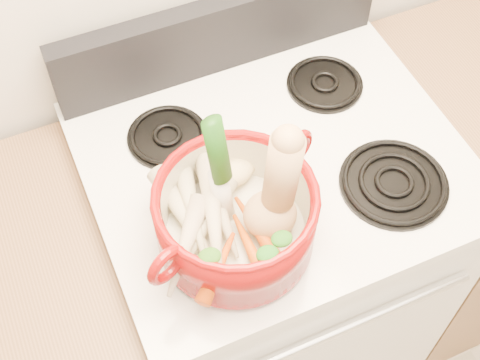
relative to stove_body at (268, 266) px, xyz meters
name	(u,v)px	position (x,y,z in m)	size (l,w,h in m)	color
stove_body	(268,266)	(0.00, 0.00, 0.00)	(0.76, 0.65, 0.92)	silver
cooktop	(275,162)	(0.00, 0.00, 0.47)	(0.78, 0.67, 0.03)	white
control_backsplash	(219,34)	(0.00, 0.30, 0.58)	(0.76, 0.05, 0.18)	black
oven_handle	(344,329)	(0.00, -0.34, 0.32)	(0.02, 0.02, 0.60)	silver
burner_front_left	(222,249)	(-0.19, -0.16, 0.50)	(0.22, 0.22, 0.02)	black
burner_front_right	(394,182)	(0.19, -0.16, 0.50)	(0.22, 0.22, 0.02)	black
burner_back_left	(167,136)	(-0.19, 0.14, 0.50)	(0.17, 0.17, 0.02)	black
burner_back_right	(325,83)	(0.19, 0.14, 0.50)	(0.17, 0.17, 0.02)	black
dutch_oven	(236,218)	(-0.16, -0.15, 0.58)	(0.29, 0.29, 0.15)	maroon
pot_handle_left	(167,265)	(-0.31, -0.22, 0.63)	(0.08, 0.08, 0.02)	maroon
pot_handle_right	(297,148)	(-0.01, -0.09, 0.63)	(0.08, 0.08, 0.02)	maroon
squash	(272,189)	(-0.10, -0.17, 0.66)	(0.10, 0.10, 0.25)	tan
leek	(221,172)	(-0.17, -0.11, 0.67)	(0.04, 0.04, 0.26)	white
ginger	(233,172)	(-0.12, -0.05, 0.56)	(0.09, 0.06, 0.05)	#D2BF81
parsnip_0	(189,222)	(-0.24, -0.12, 0.57)	(0.05, 0.05, 0.24)	beige
parsnip_1	(205,224)	(-0.21, -0.14, 0.57)	(0.04, 0.04, 0.20)	beige
parsnip_2	(220,209)	(-0.18, -0.12, 0.57)	(0.04, 0.04, 0.19)	beige
parsnip_3	(185,245)	(-0.26, -0.17, 0.58)	(0.04, 0.04, 0.19)	beige
parsnip_4	(192,209)	(-0.22, -0.11, 0.58)	(0.04, 0.04, 0.20)	beige
parsnip_5	(213,217)	(-0.20, -0.14, 0.59)	(0.05, 0.05, 0.25)	beige
carrot_0	(251,250)	(-0.16, -0.21, 0.56)	(0.03, 0.03, 0.15)	#D04A0A
carrot_1	(218,268)	(-0.22, -0.23, 0.56)	(0.03, 0.03, 0.14)	#DB5A0A
carrot_2	(257,230)	(-0.13, -0.19, 0.57)	(0.03, 0.03, 0.15)	#D3470A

